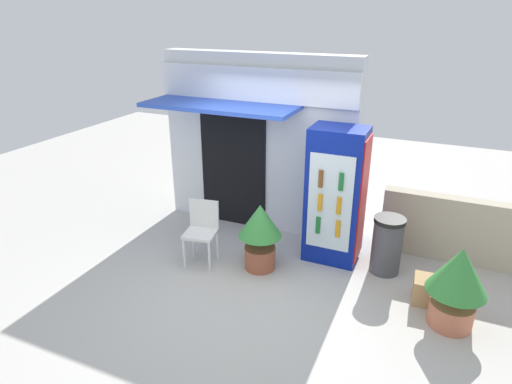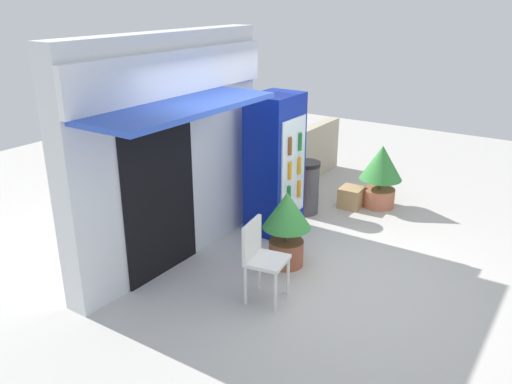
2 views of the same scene
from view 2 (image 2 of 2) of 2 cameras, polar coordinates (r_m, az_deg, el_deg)
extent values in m
plane|color=beige|center=(6.53, 5.50, -8.70)|extent=(16.00, 16.00, 0.00)
cube|color=silver|center=(6.47, -9.32, 4.27)|extent=(3.15, 0.31, 2.79)
cube|color=white|center=(6.14, -8.46, 12.55)|extent=(3.15, 0.08, 0.50)
cube|color=blue|center=(5.66, -7.94, 9.03)|extent=(2.30, 0.85, 0.06)
cube|color=black|center=(6.22, -10.30, -0.22)|extent=(1.14, 0.03, 2.02)
cube|color=navy|center=(7.33, 2.02, 3.02)|extent=(0.75, 0.56, 1.94)
cube|color=silver|center=(7.18, 4.01, 2.62)|extent=(0.60, 0.02, 1.36)
cube|color=red|center=(7.64, 3.54, 3.75)|extent=(0.02, 0.51, 1.75)
cylinder|color=#196B2D|center=(7.18, 3.52, -0.27)|extent=(0.06, 0.06, 0.24)
cylinder|color=orange|center=(7.40, 4.61, 0.38)|extent=(0.06, 0.06, 0.24)
cylinder|color=orange|center=(7.07, 3.62, 2.33)|extent=(0.06, 0.06, 0.24)
cylinder|color=orange|center=(7.28, 4.63, 2.86)|extent=(0.06, 0.06, 0.24)
cylinder|color=brown|center=(6.96, 3.64, 4.97)|extent=(0.06, 0.06, 0.24)
cylinder|color=#196B2D|center=(7.19, 4.73, 5.45)|extent=(0.06, 0.06, 0.24)
cylinder|color=silver|center=(5.69, 2.11, -10.76)|extent=(0.04, 0.04, 0.46)
cylinder|color=silver|center=(5.99, 3.47, -9.05)|extent=(0.04, 0.04, 0.46)
cylinder|color=silver|center=(5.81, -1.15, -10.03)|extent=(0.04, 0.04, 0.46)
cylinder|color=silver|center=(6.10, 0.35, -8.40)|extent=(0.04, 0.04, 0.46)
cube|color=silver|center=(5.77, 1.22, -7.40)|extent=(0.49, 0.47, 0.04)
cube|color=silver|center=(5.73, -0.45, -5.05)|extent=(0.43, 0.11, 0.41)
cylinder|color=#995138|center=(6.64, 3.25, -6.53)|extent=(0.43, 0.43, 0.32)
cylinder|color=brown|center=(6.52, 3.30, -4.55)|extent=(0.05, 0.05, 0.18)
cone|color=#388C3D|center=(6.39, 3.36, -1.96)|extent=(0.60, 0.60, 0.46)
cylinder|color=#BC6B4C|center=(8.62, 13.07, -0.58)|extent=(0.49, 0.49, 0.29)
cylinder|color=brown|center=(8.54, 13.19, 0.86)|extent=(0.05, 0.05, 0.17)
cone|color=#388C3D|center=(8.43, 13.39, 3.11)|extent=(0.66, 0.66, 0.54)
cylinder|color=#47474C|center=(8.12, 5.37, 0.29)|extent=(0.40, 0.40, 0.75)
cylinder|color=black|center=(7.99, 5.47, 3.03)|extent=(0.42, 0.42, 0.06)
cube|color=#B7AD93|center=(9.32, 4.86, 3.70)|extent=(2.57, 0.21, 0.96)
cube|color=tan|center=(8.50, 10.21, -0.55)|extent=(0.38, 0.36, 0.32)
camera|label=1|loc=(7.47, 51.06, 14.68)|focal=30.88mm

